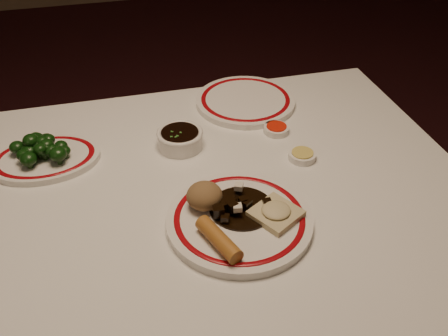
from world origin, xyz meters
TOP-DOWN VIEW (x-y plane):
  - dining_table at (0.00, 0.00)m, footprint 1.20×0.90m
  - main_plate at (0.06, -0.12)m, footprint 0.37×0.37m
  - rice_mound at (0.00, -0.07)m, footprint 0.07×0.07m
  - spring_roll at (0.00, -0.18)m, footprint 0.07×0.12m
  - fried_wonton at (0.13, -0.14)m, footprint 0.11×0.11m
  - stirfry_heap at (0.06, -0.10)m, footprint 0.13×0.13m
  - broccoli_plate at (-0.32, 0.19)m, footprint 0.25×0.22m
  - broccoli_pile at (-0.32, 0.19)m, footprint 0.14×0.12m
  - soy_bowl at (-0.00, 0.17)m, footprint 0.11×0.11m
  - sweet_sour_dish at (0.24, 0.17)m, footprint 0.06×0.06m
  - mustard_dish at (0.26, 0.05)m, footprint 0.06×0.06m
  - far_plate at (0.20, 0.33)m, footprint 0.29×0.29m

SIDE VIEW (x-z plane):
  - dining_table at x=0.00m, z-range 0.28..1.03m
  - sweet_sour_dish at x=0.24m, z-range 0.75..0.77m
  - mustard_dish at x=0.26m, z-range 0.75..0.77m
  - broccoli_plate at x=-0.32m, z-range 0.75..0.77m
  - far_plate at x=0.20m, z-range 0.75..0.77m
  - main_plate at x=0.06m, z-range 0.75..0.77m
  - soy_bowl at x=0.00m, z-range 0.75..0.79m
  - stirfry_heap at x=0.06m, z-range 0.76..0.79m
  - fried_wonton at x=0.13m, z-range 0.77..0.79m
  - spring_roll at x=0.00m, z-range 0.77..0.80m
  - broccoli_pile at x=-0.32m, z-range 0.76..0.82m
  - rice_mound at x=0.00m, z-range 0.77..0.82m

